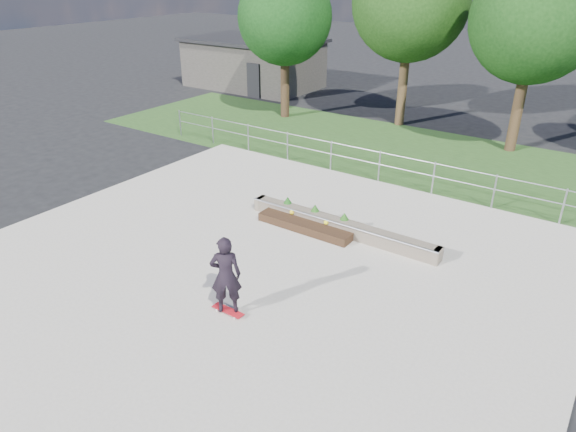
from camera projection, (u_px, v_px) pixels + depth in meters
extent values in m
plane|color=black|center=(248.00, 274.00, 13.06)|extent=(120.00, 120.00, 0.00)
cube|color=#24441B|center=(415.00, 156.00, 21.17)|extent=(30.00, 8.00, 0.02)
cube|color=#A9A296|center=(248.00, 273.00, 13.04)|extent=(15.00, 15.00, 0.06)
cylinder|color=#999DA2|center=(180.00, 123.00, 23.47)|extent=(0.06, 0.06, 1.20)
cylinder|color=#9C9FA5|center=(213.00, 130.00, 22.44)|extent=(0.06, 0.06, 1.20)
cylinder|color=gray|center=(248.00, 138.00, 21.41)|extent=(0.06, 0.06, 1.20)
cylinder|color=gray|center=(288.00, 147.00, 20.38)|extent=(0.06, 0.06, 1.20)
cylinder|color=gray|center=(331.00, 156.00, 19.36)|extent=(0.06, 0.06, 1.20)
cylinder|color=gray|center=(379.00, 167.00, 18.33)|extent=(0.06, 0.06, 1.20)
cylinder|color=#96989E|center=(433.00, 179.00, 17.30)|extent=(0.06, 0.06, 1.20)
cylinder|color=gray|center=(494.00, 192.00, 16.27)|extent=(0.06, 0.06, 1.20)
cylinder|color=#9B9EA3|center=(563.00, 207.00, 15.24)|extent=(0.06, 0.06, 1.20)
cylinder|color=#989CA0|center=(380.00, 152.00, 18.09)|extent=(20.00, 0.04, 0.04)
cylinder|color=#919398|center=(379.00, 164.00, 18.28)|extent=(20.00, 0.04, 0.04)
cube|color=#302E2B|center=(253.00, 64.00, 32.92)|extent=(8.00, 5.00, 2.80)
cube|color=black|center=(253.00, 40.00, 32.26)|extent=(8.40, 5.40, 0.20)
cube|color=black|center=(253.00, 81.00, 30.19)|extent=(0.90, 0.10, 2.00)
cylinder|color=black|center=(285.00, 88.00, 26.12)|extent=(0.44, 0.44, 2.93)
sphere|color=black|center=(285.00, 17.00, 24.63)|extent=(4.55, 4.55, 4.55)
cylinder|color=#372516|center=(402.00, 90.00, 24.67)|extent=(0.44, 0.44, 3.38)
sphere|color=black|center=(411.00, 2.00, 22.95)|extent=(5.25, 5.25, 5.25)
cylinder|color=#332114|center=(517.00, 114.00, 21.16)|extent=(0.44, 0.44, 3.15)
sphere|color=black|center=(535.00, 19.00, 19.55)|extent=(4.90, 4.90, 4.90)
cube|color=brown|center=(340.00, 227.00, 14.86)|extent=(6.00, 0.40, 0.40)
cylinder|color=gray|center=(337.00, 223.00, 14.62)|extent=(6.00, 0.06, 0.06)
cube|color=brown|center=(261.00, 203.00, 16.35)|extent=(0.15, 0.42, 0.40)
cube|color=brown|center=(437.00, 256.00, 13.37)|extent=(0.15, 0.42, 0.40)
cube|color=black|center=(310.00, 222.00, 15.29)|extent=(3.00, 1.20, 0.25)
sphere|color=yellow|center=(280.00, 205.00, 15.89)|extent=(0.14, 0.14, 0.14)
sphere|color=yellow|center=(292.00, 212.00, 15.43)|extent=(0.14, 0.14, 0.14)
sphere|color=gold|center=(312.00, 215.00, 15.27)|extent=(0.14, 0.14, 0.14)
sphere|color=yellow|center=(326.00, 222.00, 14.82)|extent=(0.14, 0.14, 0.14)
sphere|color=yellow|center=(348.00, 225.00, 14.66)|extent=(0.14, 0.14, 0.14)
cone|color=#134413|center=(288.00, 202.00, 15.85)|extent=(0.44, 0.44, 0.36)
cone|color=#1B4814|center=(315.00, 210.00, 15.34)|extent=(0.44, 0.44, 0.36)
cone|color=#1C4A15|center=(344.00, 218.00, 14.83)|extent=(0.44, 0.44, 0.36)
cylinder|color=white|center=(217.00, 310.00, 11.54)|extent=(0.05, 0.03, 0.05)
cylinder|color=silver|center=(222.00, 306.00, 11.67)|extent=(0.05, 0.03, 0.05)
cylinder|color=silver|center=(234.00, 318.00, 11.27)|extent=(0.05, 0.03, 0.05)
cylinder|color=silver|center=(240.00, 314.00, 11.41)|extent=(0.05, 0.03, 0.05)
cylinder|color=#97979C|center=(219.00, 307.00, 11.60)|extent=(0.02, 0.18, 0.02)
cylinder|color=#ABAAB0|center=(237.00, 315.00, 11.33)|extent=(0.02, 0.18, 0.02)
cube|color=#A7141D|center=(228.00, 310.00, 11.45)|extent=(0.80, 0.21, 0.02)
imported|color=black|center=(226.00, 275.00, 11.05)|extent=(0.80, 0.76, 1.84)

